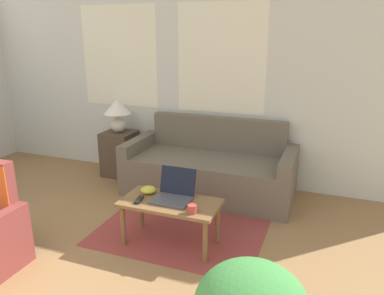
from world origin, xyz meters
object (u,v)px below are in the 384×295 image
at_px(couch, 210,170).
at_px(tv_remote, 139,200).
at_px(table_lamp, 118,111).
at_px(cup_navy, 192,209).
at_px(laptop, 174,193).
at_px(coffee_table, 170,207).
at_px(snack_bowl, 148,190).

relative_size(couch, tv_remote, 12.67).
distance_m(table_lamp, cup_navy, 2.25).
bearing_deg(table_lamp, tv_remote, -53.41).
relative_size(couch, laptop, 5.85).
bearing_deg(tv_remote, laptop, 28.60).
bearing_deg(cup_navy, table_lamp, 136.71).
height_order(table_lamp, cup_navy, table_lamp).
height_order(table_lamp, coffee_table, table_lamp).
relative_size(couch, coffee_table, 2.24).
relative_size(snack_bowl, tv_remote, 0.92).
relative_size(cup_navy, tv_remote, 0.49).
bearing_deg(coffee_table, snack_bowl, 160.77).
bearing_deg(snack_bowl, couch, 78.51).
xyz_separation_m(couch, laptop, (0.04, -1.18, 0.20)).
bearing_deg(coffee_table, couch, 91.33).
xyz_separation_m(coffee_table, snack_bowl, (-0.26, 0.09, 0.09)).
bearing_deg(snack_bowl, laptop, -6.46).
height_order(cup_navy, snack_bowl, cup_navy).
height_order(table_lamp, laptop, table_lamp).
bearing_deg(laptop, couch, 91.89).
relative_size(table_lamp, cup_navy, 5.83).
relative_size(couch, cup_navy, 26.05).
xyz_separation_m(couch, tv_remote, (-0.23, -1.33, 0.15)).
height_order(laptop, tv_remote, laptop).
bearing_deg(tv_remote, coffee_table, 18.61).
bearing_deg(cup_navy, snack_bowl, 155.88).
xyz_separation_m(laptop, tv_remote, (-0.27, -0.15, -0.05)).
height_order(table_lamp, tv_remote, table_lamp).
height_order(table_lamp, snack_bowl, table_lamp).
relative_size(laptop, tv_remote, 2.16).
bearing_deg(coffee_table, table_lamp, 134.47).
bearing_deg(cup_navy, tv_remote, 174.11).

